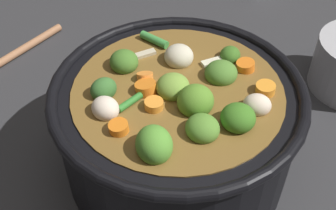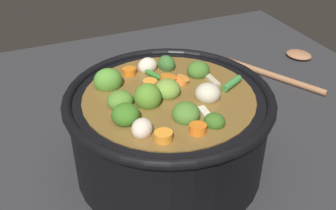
{
  "view_description": "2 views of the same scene",
  "coord_description": "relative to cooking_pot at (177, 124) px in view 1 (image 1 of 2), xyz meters",
  "views": [
    {
      "loc": [
        -0.17,
        -0.34,
        0.48
      ],
      "look_at": [
        -0.02,
        -0.01,
        0.12
      ],
      "focal_mm": 46.01,
      "sensor_mm": 36.0,
      "label": 1
    },
    {
      "loc": [
        0.46,
        -0.2,
        0.45
      ],
      "look_at": [
        0.01,
        -0.01,
        0.13
      ],
      "focal_mm": 42.81,
      "sensor_mm": 36.0,
      "label": 2
    }
  ],
  "objects": [
    {
      "name": "ground_plane",
      "position": [
        0.0,
        0.0,
        -0.07
      ],
      "size": [
        1.1,
        1.1,
        0.0
      ],
      "primitive_type": "plane",
      "color": "#2D2D30"
    },
    {
      "name": "cooking_pot",
      "position": [
        0.0,
        0.0,
        0.0
      ],
      "size": [
        0.31,
        0.31,
        0.16
      ],
      "color": "black",
      "rests_on": "ground_plane"
    }
  ]
}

